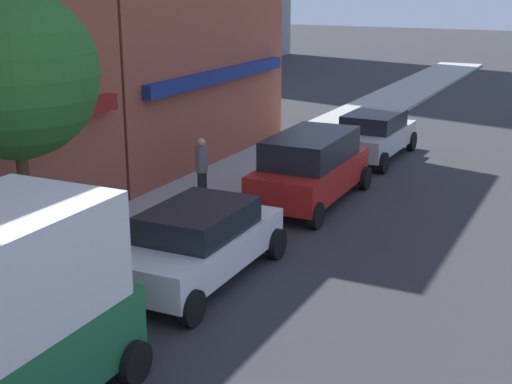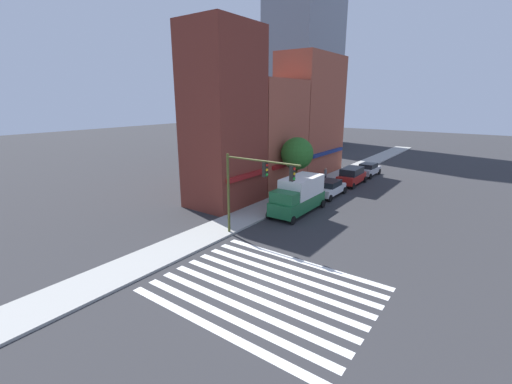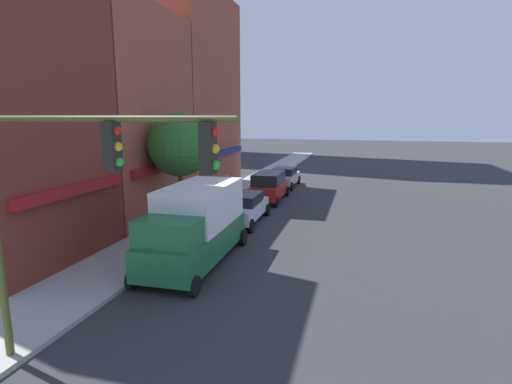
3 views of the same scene
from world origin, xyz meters
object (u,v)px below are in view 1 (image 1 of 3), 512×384
object	(u,v)px
sedan_white	(199,242)
pedestrian_grey_coat	(202,169)
sedan_silver	(373,134)
suv_red	(311,167)
street_tree	(14,75)

from	to	relation	value
sedan_white	pedestrian_grey_coat	world-z (taller)	pedestrian_grey_coat
sedan_silver	pedestrian_grey_coat	distance (m)	7.83
suv_red	sedan_silver	bearing A→B (deg)	-1.25
sedan_white	street_tree	world-z (taller)	street_tree
sedan_white	sedan_silver	distance (m)	11.69
sedan_silver	street_tree	size ratio (longest dim) A/B	0.77
sedan_white	street_tree	size ratio (longest dim) A/B	0.77
pedestrian_grey_coat	street_tree	world-z (taller)	street_tree
suv_red	pedestrian_grey_coat	distance (m)	2.98
pedestrian_grey_coat	suv_red	bearing A→B (deg)	26.54
sedan_white	pedestrian_grey_coat	xyz separation A→B (m)	(4.25, 2.44, 0.23)
sedan_white	sedan_silver	xyz separation A→B (m)	(11.69, 0.00, 0.00)
sedan_white	suv_red	world-z (taller)	suv_red
sedan_silver	street_tree	xyz separation A→B (m)	(-13.49, 2.80, 3.42)
sedan_white	pedestrian_grey_coat	bearing A→B (deg)	29.11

